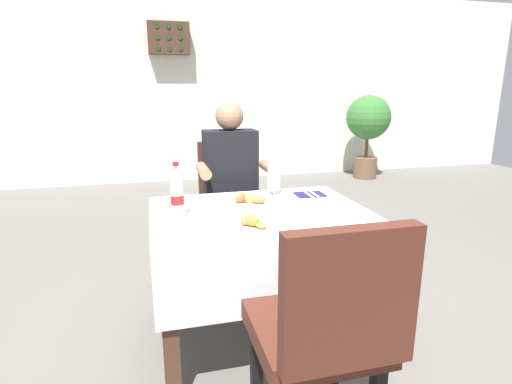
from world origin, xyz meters
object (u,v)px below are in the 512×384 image
(main_dining_table, at_px, (261,242))
(chair_near_camera_side, at_px, (325,329))
(napkin_cutlery_set, at_px, (310,194))
(potted_plant_corner, at_px, (368,124))
(chair_far_diner_seat, at_px, (231,201))
(cola_bottle_primary, at_px, (177,194))
(plate_near_camera, at_px, (257,223))
(seated_diner_far, at_px, (232,183))
(plate_far_diner, at_px, (250,202))
(beer_glass_left, at_px, (274,176))
(wall_bottle_rack, at_px, (169,38))

(main_dining_table, relative_size, chair_near_camera_side, 1.15)
(napkin_cutlery_set, relative_size, potted_plant_corner, 0.15)
(main_dining_table, distance_m, chair_far_diner_seat, 0.83)
(main_dining_table, height_order, chair_near_camera_side, chair_near_camera_side)
(napkin_cutlery_set, bearing_deg, cola_bottle_primary, -162.84)
(main_dining_table, distance_m, potted_plant_corner, 4.48)
(potted_plant_corner, bearing_deg, main_dining_table, -126.36)
(plate_near_camera, relative_size, napkin_cutlery_set, 1.33)
(seated_diner_far, height_order, plate_near_camera, seated_diner_far)
(napkin_cutlery_set, bearing_deg, potted_plant_corner, 55.78)
(potted_plant_corner, bearing_deg, napkin_cutlery_set, -124.22)
(plate_near_camera, distance_m, cola_bottle_primary, 0.43)
(plate_near_camera, xyz_separation_m, napkin_cutlery_set, (0.45, 0.47, -0.01))
(chair_far_diner_seat, distance_m, napkin_cutlery_set, 0.71)
(chair_far_diner_seat, relative_size, napkin_cutlery_set, 5.10)
(plate_far_diner, bearing_deg, napkin_cutlery_set, 16.55)
(chair_far_diner_seat, bearing_deg, plate_far_diner, -91.98)
(main_dining_table, xyz_separation_m, napkin_cutlery_set, (0.37, 0.25, 0.17))
(plate_far_diner, xyz_separation_m, beer_glass_left, (0.19, 0.17, 0.09))
(napkin_cutlery_set, bearing_deg, main_dining_table, -146.07)
(beer_glass_left, xyz_separation_m, wall_bottle_rack, (-0.38, 3.73, 1.18))
(chair_near_camera_side, xyz_separation_m, wall_bottle_rack, (-0.22, 4.87, 1.46))
(potted_plant_corner, xyz_separation_m, wall_bottle_rack, (-2.87, 0.44, 1.18))
(seated_diner_far, bearing_deg, napkin_cutlery_set, -50.84)
(chair_far_diner_seat, bearing_deg, wall_bottle_rack, 93.95)
(napkin_cutlery_set, bearing_deg, chair_near_camera_side, -109.02)
(chair_far_diner_seat, bearing_deg, main_dining_table, -90.00)
(chair_near_camera_side, xyz_separation_m, napkin_cutlery_set, (0.37, 1.08, 0.17))
(plate_far_diner, bearing_deg, potted_plant_corner, 52.36)
(wall_bottle_rack, bearing_deg, cola_bottle_primary, -92.85)
(chair_near_camera_side, xyz_separation_m, potted_plant_corner, (2.65, 4.43, 0.28))
(main_dining_table, relative_size, potted_plant_corner, 0.89)
(chair_far_diner_seat, height_order, cola_bottle_primary, cola_bottle_primary)
(plate_near_camera, bearing_deg, cola_bottle_primary, 146.48)
(chair_near_camera_side, xyz_separation_m, plate_far_diner, (-0.02, 0.96, 0.19))
(main_dining_table, distance_m, beer_glass_left, 0.45)
(chair_near_camera_side, bearing_deg, napkin_cutlery_set, 70.98)
(chair_near_camera_side, distance_m, cola_bottle_primary, 0.98)
(plate_far_diner, height_order, napkin_cutlery_set, plate_far_diner)
(chair_near_camera_side, xyz_separation_m, beer_glass_left, (0.16, 1.13, 0.28))
(main_dining_table, distance_m, napkin_cutlery_set, 0.48)
(chair_far_diner_seat, relative_size, chair_near_camera_side, 1.00)
(potted_plant_corner, relative_size, wall_bottle_rack, 2.25)
(seated_diner_far, relative_size, beer_glass_left, 5.65)
(chair_near_camera_side, relative_size, wall_bottle_rack, 1.73)
(main_dining_table, bearing_deg, napkin_cutlery_set, 33.93)
(seated_diner_far, height_order, napkin_cutlery_set, seated_diner_far)
(chair_far_diner_seat, xyz_separation_m, napkin_cutlery_set, (0.37, -0.58, 0.17))
(seated_diner_far, bearing_deg, beer_glass_left, -67.41)
(napkin_cutlery_set, bearing_deg, plate_far_diner, -163.45)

